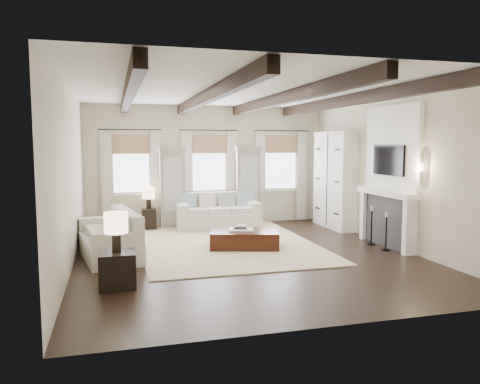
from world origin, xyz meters
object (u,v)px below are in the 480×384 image
object	(u,v)px
sofa_left	(112,238)
sofa_back	(218,214)
ottoman	(245,239)
side_table_front	(117,270)
side_table_back	(149,219)

from	to	relation	value
sofa_left	sofa_back	bearing A→B (deg)	43.73
sofa_left	ottoman	distance (m)	2.70
sofa_left	side_table_front	distance (m)	2.02
sofa_back	side_table_front	distance (m)	5.25
sofa_back	sofa_left	xyz separation A→B (m)	(-2.66, -2.55, 0.00)
sofa_back	side_table_back	world-z (taller)	sofa_back
side_table_front	ottoman	bearing A→B (deg)	38.54
sofa_back	side_table_back	xyz separation A→B (m)	(-1.75, 0.22, -0.10)
sofa_back	side_table_back	distance (m)	1.77
sofa_left	side_table_front	world-z (taller)	sofa_left
side_table_front	side_table_back	size ratio (longest dim) A/B	1.03
sofa_back	sofa_left	bearing A→B (deg)	-136.27
sofa_back	side_table_front	bearing A→B (deg)	-119.54
side_table_back	sofa_back	bearing A→B (deg)	-7.05
side_table_front	sofa_back	bearing A→B (deg)	60.46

